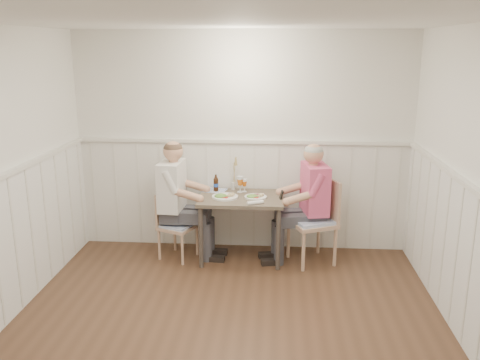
{
  "coord_description": "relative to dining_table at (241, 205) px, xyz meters",
  "views": [
    {
      "loc": [
        0.41,
        -3.7,
        2.42
      ],
      "look_at": [
        0.01,
        1.64,
        1.0
      ],
      "focal_mm": 38.0,
      "sensor_mm": 36.0,
      "label": 1
    }
  ],
  "objects": [
    {
      "name": "ground_plane",
      "position": [
        -0.01,
        -1.84,
        -0.65
      ],
      "size": [
        4.5,
        4.5,
        0.0
      ],
      "primitive_type": "plane",
      "color": "#4B3120"
    },
    {
      "name": "room_shell",
      "position": [
        -0.01,
        -1.84,
        0.87
      ],
      "size": [
        4.04,
        4.54,
        2.6
      ],
      "color": "white",
      "rests_on": "ground"
    },
    {
      "name": "wainscot",
      "position": [
        -0.01,
        -1.15,
        0.04
      ],
      "size": [
        4.0,
        4.49,
        1.34
      ],
      "color": "white",
      "rests_on": "ground"
    },
    {
      "name": "dining_table",
      "position": [
        0.0,
        0.0,
        0.0
      ],
      "size": [
        0.96,
        0.7,
        0.75
      ],
      "color": "#4C463C",
      "rests_on": "ground"
    },
    {
      "name": "chair_right",
      "position": [
        0.86,
        -0.03,
        -0.12
      ],
      "size": [
        0.61,
        0.61,
        0.98
      ],
      "color": "tan",
      "rests_on": "ground"
    },
    {
      "name": "chair_left",
      "position": [
        -0.78,
        -0.02,
        -0.22
      ],
      "size": [
        0.49,
        0.49,
        0.79
      ],
      "color": "tan",
      "rests_on": "ground"
    },
    {
      "name": "man_in_pink",
      "position": [
        0.79,
        0.01,
        -0.07
      ],
      "size": [
        0.7,
        0.5,
        1.4
      ],
      "color": "#3F3F47",
      "rests_on": "ground"
    },
    {
      "name": "diner_cream",
      "position": [
        -0.76,
        0.01,
        -0.06
      ],
      "size": [
        0.66,
        0.46,
        1.41
      ],
      "color": "#3F3F47",
      "rests_on": "ground"
    },
    {
      "name": "plate_man",
      "position": [
        0.16,
        -0.03,
        0.12
      ],
      "size": [
        0.25,
        0.25,
        0.06
      ],
      "color": "white",
      "rests_on": "dining_table"
    },
    {
      "name": "plate_diner",
      "position": [
        -0.2,
        -0.06,
        0.12
      ],
      "size": [
        0.3,
        0.3,
        0.07
      ],
      "color": "white",
      "rests_on": "dining_table"
    },
    {
      "name": "beer_glass_a",
      "position": [
        0.02,
        0.2,
        0.2
      ],
      "size": [
        0.06,
        0.06,
        0.16
      ],
      "color": "silver",
      "rests_on": "dining_table"
    },
    {
      "name": "beer_glass_b",
      "position": [
        -0.03,
        0.18,
        0.23
      ],
      "size": [
        0.08,
        0.08,
        0.19
      ],
      "color": "silver",
      "rests_on": "dining_table"
    },
    {
      "name": "beer_bottle",
      "position": [
        -0.31,
        0.19,
        0.19
      ],
      "size": [
        0.06,
        0.06,
        0.21
      ],
      "color": "black",
      "rests_on": "dining_table"
    },
    {
      "name": "rolled_napkin",
      "position": [
        0.17,
        -0.28,
        0.12
      ],
      "size": [
        0.18,
        0.12,
        0.04
      ],
      "color": "white",
      "rests_on": "dining_table"
    },
    {
      "name": "grass_vase",
      "position": [
        -0.12,
        0.28,
        0.29
      ],
      "size": [
        0.05,
        0.05,
        0.42
      ],
      "color": "silver",
      "rests_on": "dining_table"
    },
    {
      "name": "gingham_mat",
      "position": [
        -0.33,
        0.23,
        0.1
      ],
      "size": [
        0.3,
        0.26,
        0.01
      ],
      "color": "#5D7BBF",
      "rests_on": "dining_table"
    }
  ]
}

